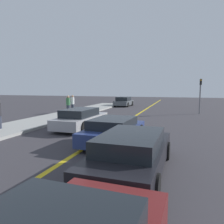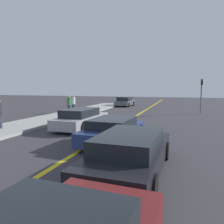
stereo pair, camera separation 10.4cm
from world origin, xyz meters
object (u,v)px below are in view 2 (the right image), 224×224
Objects in this scene: car_ahead_center at (131,153)px; car_far_distant at (114,130)px; car_oncoming_far at (125,102)px; car_parked_left_lot at (81,118)px; pedestrian_far_standing at (69,104)px; traffic_light at (201,92)px; pedestrian_by_sign at (74,103)px.

car_ahead_center is 3.46m from car_far_distant.
car_parked_left_lot is at bearing -83.44° from car_oncoming_far.
car_oncoming_far is at bearing 72.52° from pedestrian_far_standing.
car_far_distant is at bearing -51.62° from pedestrian_far_standing.
car_far_distant is 2.73× the size of pedestrian_far_standing.
car_far_distant is (-1.51, 3.12, -0.01)m from car_ahead_center.
car_ahead_center is at bearing -61.06° from car_far_distant.
traffic_light reaches higher than pedestrian_far_standing.
car_oncoming_far is 9.41m from pedestrian_by_sign.
car_oncoming_far is at bearing 71.74° from pedestrian_by_sign.
car_oncoming_far is 10.13m from pedestrian_far_standing.
car_oncoming_far is 11.07m from traffic_light.
pedestrian_far_standing is 0.73m from pedestrian_by_sign.
car_oncoming_far is at bearing 106.16° from car_far_distant.
car_far_distant is at bearing -42.20° from car_parked_left_lot.
car_far_distant is at bearing -109.75° from traffic_light.
car_oncoming_far reaches higher than car_ahead_center.
car_parked_left_lot reaches higher than car_far_distant.
pedestrian_far_standing is 12.57m from traffic_light.
traffic_light is (9.01, -6.26, 1.47)m from car_oncoming_far.
pedestrian_far_standing is at bearing 127.14° from car_ahead_center.
pedestrian_by_sign is (-4.36, 7.27, 0.36)m from car_parked_left_lot.
car_ahead_center is at bearing -51.47° from car_parked_left_lot.
car_far_distant is at bearing 117.37° from car_ahead_center.
pedestrian_far_standing reaches higher than car_oncoming_far.
car_ahead_center is 1.11× the size of car_far_distant.
pedestrian_by_sign is (-7.36, 10.14, 0.38)m from car_far_distant.
car_oncoming_far is 2.41× the size of pedestrian_by_sign.
pedestrian_by_sign is (-8.86, 13.25, 0.37)m from car_ahead_center.
car_parked_left_lot is (-4.50, 5.98, 0.01)m from car_ahead_center.
car_far_distant is 1.12× the size of car_oncoming_far.
traffic_light is (12.05, 3.40, 1.13)m from pedestrian_far_standing.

